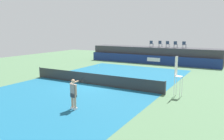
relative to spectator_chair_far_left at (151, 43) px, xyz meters
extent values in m
plane|color=#4C704C|center=(0.26, -12.01, -2.69)|extent=(48.00, 48.00, 0.00)
cube|color=#16597A|center=(0.26, -15.01, -2.69)|extent=(12.00, 22.00, 0.00)
cube|color=navy|center=(0.26, -1.51, -2.09)|extent=(18.00, 0.20, 1.20)
cube|color=white|center=(0.92, -1.62, -2.03)|extent=(1.80, 0.02, 0.50)
cube|color=#38383D|center=(0.26, 0.29, -1.59)|extent=(18.00, 2.80, 2.20)
cylinder|color=#2D3D56|center=(0.22, 0.27, -0.27)|extent=(0.04, 0.04, 0.44)
cylinder|color=#2D3D56|center=(-0.19, 0.29, -0.27)|extent=(0.04, 0.04, 0.44)
cylinder|color=#2D3D56|center=(0.20, -0.14, -0.27)|extent=(0.04, 0.04, 0.44)
cylinder|color=#2D3D56|center=(-0.21, -0.12, -0.27)|extent=(0.04, 0.04, 0.44)
cube|color=#2D3D56|center=(0.00, 0.08, -0.04)|extent=(0.46, 0.46, 0.03)
cube|color=#2D3D56|center=(-0.01, -0.13, 0.19)|extent=(0.44, 0.05, 0.42)
cylinder|color=#2D3D56|center=(1.34, 0.71, -0.27)|extent=(0.04, 0.04, 0.44)
cylinder|color=#2D3D56|center=(0.94, 0.74, -0.27)|extent=(0.04, 0.04, 0.44)
cylinder|color=#2D3D56|center=(1.31, 0.30, -0.27)|extent=(0.04, 0.04, 0.44)
cylinder|color=#2D3D56|center=(0.91, 0.33, -0.27)|extent=(0.04, 0.04, 0.44)
cube|color=#2D3D56|center=(1.13, 0.52, -0.04)|extent=(0.47, 0.47, 0.03)
cube|color=#2D3D56|center=(1.11, 0.31, 0.19)|extent=(0.44, 0.06, 0.42)
cylinder|color=#2D3D56|center=(2.48, 0.34, -0.27)|extent=(0.04, 0.04, 0.44)
cylinder|color=#2D3D56|center=(2.08, 0.34, -0.27)|extent=(0.04, 0.04, 0.44)
cylinder|color=#2D3D56|center=(2.48, -0.06, -0.27)|extent=(0.04, 0.04, 0.44)
cylinder|color=#2D3D56|center=(2.08, -0.06, -0.27)|extent=(0.04, 0.04, 0.44)
cube|color=#2D3D56|center=(2.28, 0.14, -0.04)|extent=(0.44, 0.44, 0.03)
cube|color=#2D3D56|center=(2.28, -0.07, 0.19)|extent=(0.44, 0.03, 0.42)
cylinder|color=#2D3D56|center=(3.57, 0.26, -0.27)|extent=(0.04, 0.04, 0.44)
cylinder|color=#2D3D56|center=(3.16, 0.27, -0.27)|extent=(0.04, 0.04, 0.44)
cylinder|color=#2D3D56|center=(3.55, -0.14, -0.27)|extent=(0.04, 0.04, 0.44)
cylinder|color=#2D3D56|center=(3.15, -0.13, -0.27)|extent=(0.04, 0.04, 0.44)
cube|color=#2D3D56|center=(3.36, 0.07, -0.04)|extent=(0.46, 0.46, 0.03)
cube|color=#2D3D56|center=(3.35, -0.14, 0.19)|extent=(0.44, 0.04, 0.42)
cylinder|color=#2D3D56|center=(4.66, 0.41, -0.27)|extent=(0.04, 0.04, 0.44)
cylinder|color=#2D3D56|center=(4.25, 0.45, -0.27)|extent=(0.04, 0.04, 0.44)
cylinder|color=#2D3D56|center=(4.63, 0.01, -0.27)|extent=(0.04, 0.04, 0.44)
cylinder|color=#2D3D56|center=(4.22, 0.04, -0.27)|extent=(0.04, 0.04, 0.44)
cube|color=#2D3D56|center=(4.44, 0.23, -0.04)|extent=(0.47, 0.47, 0.03)
cube|color=#2D3D56|center=(4.42, 0.02, 0.19)|extent=(0.44, 0.06, 0.42)
cylinder|color=white|center=(7.51, -15.23, -1.99)|extent=(0.04, 0.04, 1.40)
cylinder|color=white|center=(7.57, -14.83, -1.99)|extent=(0.04, 0.04, 1.40)
cylinder|color=white|center=(7.11, -15.18, -1.99)|extent=(0.04, 0.04, 1.40)
cylinder|color=white|center=(7.17, -14.78, -1.99)|extent=(0.04, 0.04, 1.40)
cube|color=white|center=(7.34, -15.01, -1.28)|extent=(0.50, 0.50, 0.03)
cube|color=white|center=(7.13, -14.98, -0.60)|extent=(0.09, 0.44, 1.33)
cube|color=#2D2D2D|center=(0.26, -15.01, -2.22)|extent=(12.40, 0.02, 0.95)
cylinder|color=#4C4C51|center=(-5.94, -15.01, -2.19)|extent=(0.10, 0.10, 1.00)
cylinder|color=#4C4C51|center=(6.46, -15.01, -2.19)|extent=(0.10, 0.10, 1.00)
cube|color=white|center=(2.83, -20.56, -2.64)|extent=(0.17, 0.28, 0.10)
cylinder|color=tan|center=(2.83, -20.56, -2.18)|extent=(0.14, 0.14, 0.82)
cube|color=white|center=(2.60, -20.51, -2.64)|extent=(0.17, 0.28, 0.10)
cylinder|color=tan|center=(2.60, -20.51, -2.18)|extent=(0.14, 0.14, 0.82)
cube|color=#333338|center=(2.71, -20.54, -1.85)|extent=(0.38, 0.28, 0.24)
cube|color=gray|center=(2.71, -20.54, -1.49)|extent=(0.39, 0.27, 0.56)
sphere|color=tan|center=(2.71, -20.54, -1.03)|extent=(0.22, 0.22, 0.22)
cylinder|color=tan|center=(2.95, -20.59, -1.51)|extent=(0.09, 0.09, 0.60)
cylinder|color=tan|center=(2.53, -20.22, -1.19)|extent=(0.21, 0.61, 0.14)
cylinder|color=black|center=(2.62, -19.81, -1.16)|extent=(0.30, 0.09, 0.03)
torus|color=black|center=(2.68, -19.53, -1.16)|extent=(0.30, 0.09, 0.30)
sphere|color=#D8EA33|center=(-4.75, -6.38, -2.66)|extent=(0.07, 0.07, 0.07)
camera|label=1|loc=(10.77, -30.31, 1.80)|focal=36.15mm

